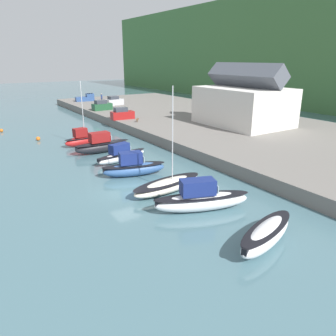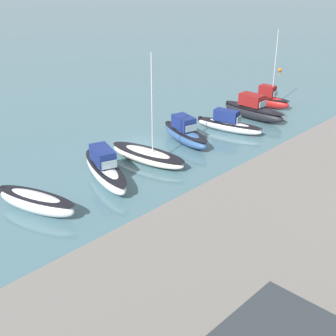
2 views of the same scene
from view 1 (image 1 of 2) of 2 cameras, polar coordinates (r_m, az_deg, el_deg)
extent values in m
plane|color=#476B75|center=(32.08, -7.51, -4.01)|extent=(320.00, 320.00, 0.00)
cube|color=slate|center=(49.48, 22.35, 3.75)|extent=(132.55, 31.56, 1.47)
cube|color=silver|center=(57.30, 12.97, 10.43)|extent=(14.33, 10.85, 6.16)
cube|color=#515660|center=(56.84, 13.35, 15.46)|extent=(14.62, 3.92, 3.92)
ellipsoid|color=red|center=(49.60, -14.66, 4.54)|extent=(2.12, 5.44, 1.41)
ellipsoid|color=black|center=(49.49, -14.71, 5.09)|extent=(2.20, 5.55, 0.12)
cube|color=maroon|center=(49.20, -15.07, 5.99)|extent=(1.35, 1.97, 1.25)
cube|color=#8CA5B2|center=(49.68, -13.92, 5.98)|extent=(1.03, 0.22, 0.63)
cylinder|color=silver|center=(48.90, -14.68, 9.88)|extent=(0.10, 0.10, 7.83)
ellipsoid|color=black|center=(45.54, -11.31, 3.64)|extent=(1.98, 7.61, 1.53)
ellipsoid|color=black|center=(45.41, -11.36, 4.29)|extent=(2.06, 7.76, 0.12)
cube|color=maroon|center=(45.07, -11.87, 5.29)|extent=(1.46, 2.67, 1.28)
cube|color=#8CA5B2|center=(45.66, -10.14, 5.32)|extent=(1.30, 0.11, 0.64)
cube|color=black|center=(44.30, -15.64, 3.29)|extent=(0.36, 0.28, 0.56)
ellipsoid|color=silver|center=(41.20, -8.02, 1.95)|extent=(3.03, 7.37, 1.12)
ellipsoid|color=black|center=(41.09, -8.05, 2.47)|extent=(3.12, 7.52, 0.12)
cube|color=navy|center=(40.68, -8.49, 3.40)|extent=(1.63, 2.71, 1.18)
cube|color=#8CA5B2|center=(41.57, -6.94, 3.54)|extent=(0.99, 0.32, 0.59)
cube|color=black|center=(39.23, -11.97, 1.21)|extent=(0.41, 0.35, 0.56)
ellipsoid|color=#33568E|center=(35.90, -5.93, -0.24)|extent=(3.54, 7.08, 1.43)
ellipsoid|color=black|center=(35.74, -5.96, 0.52)|extent=(3.65, 7.24, 0.12)
cube|color=navy|center=(35.42, -6.54, 1.77)|extent=(1.96, 2.67, 1.26)
cube|color=#8CA5B2|center=(35.76, -4.43, 1.68)|extent=(1.25, 0.42, 0.63)
cube|color=black|center=(35.31, -11.09, -0.33)|extent=(0.42, 0.36, 0.56)
ellipsoid|color=white|center=(31.52, -0.04, -3.12)|extent=(3.26, 8.04, 1.17)
ellipsoid|color=black|center=(31.37, -0.04, -2.42)|extent=(3.37, 8.20, 0.12)
cylinder|color=silver|center=(30.41, 0.80, 5.89)|extent=(0.10, 0.10, 8.77)
ellipsoid|color=white|center=(27.83, 5.91, -5.90)|extent=(4.56, 8.30, 1.51)
ellipsoid|color=black|center=(27.62, 5.95, -4.90)|extent=(4.68, 8.48, 0.12)
cube|color=navy|center=(27.16, 5.19, -3.32)|extent=(2.30, 3.16, 1.28)
cube|color=#8CA5B2|center=(27.74, 8.28, -3.39)|extent=(1.23, 0.53, 0.64)
cube|color=black|center=(26.78, -1.98, -6.12)|extent=(0.43, 0.39, 0.56)
ellipsoid|color=silver|center=(23.81, 16.74, -11.08)|extent=(3.62, 6.91, 1.55)
ellipsoid|color=black|center=(23.55, 16.86, -9.93)|extent=(3.72, 7.06, 0.12)
cube|color=black|center=(21.11, 13.24, -13.88)|extent=(0.43, 0.37, 0.56)
cube|color=#B7B7BC|center=(81.22, -9.28, 11.26)|extent=(2.38, 4.41, 1.40)
cube|color=#333842|center=(80.93, -9.51, 11.99)|extent=(1.84, 2.50, 0.76)
cube|color=#1E4C2D|center=(73.71, -11.39, 10.41)|extent=(2.02, 4.29, 1.40)
cube|color=#333842|center=(73.44, -11.67, 11.21)|extent=(1.65, 2.39, 0.76)
cube|color=maroon|center=(62.02, -7.92, 9.09)|extent=(2.14, 4.33, 1.40)
cube|color=#333842|center=(61.75, -8.24, 10.05)|extent=(1.71, 2.43, 0.76)
cube|color=#2D4C84|center=(90.44, -14.68, 11.54)|extent=(2.41, 3.72, 1.10)
cube|color=#2D4C84|center=(90.82, -13.43, 11.92)|extent=(2.11, 2.10, 1.90)
cube|color=#2D333D|center=(90.75, -13.46, 12.36)|extent=(1.98, 1.82, 0.50)
cylinder|color=#232838|center=(87.55, -11.45, 11.47)|extent=(0.32, 0.32, 0.85)
cylinder|color=navy|center=(87.44, -11.49, 12.09)|extent=(0.40, 0.40, 1.05)
sphere|color=tan|center=(87.37, -11.52, 12.51)|extent=(0.24, 0.24, 0.24)
cylinder|color=brown|center=(58.74, -5.37, 8.10)|extent=(0.12, 0.12, 0.28)
ellipsoid|color=brown|center=(58.68, -5.38, 8.41)|extent=(0.72, 0.82, 0.36)
sphere|color=brown|center=(58.98, -5.23, 8.57)|extent=(0.22, 0.22, 0.22)
sphere|color=orange|center=(64.19, -27.02, 5.85)|extent=(0.58, 0.58, 0.58)
sphere|color=orange|center=(55.07, -21.68, 4.78)|extent=(0.63, 0.63, 0.63)
camera|label=2|loc=(44.14, 62.78, 15.86)|focal=50.00mm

